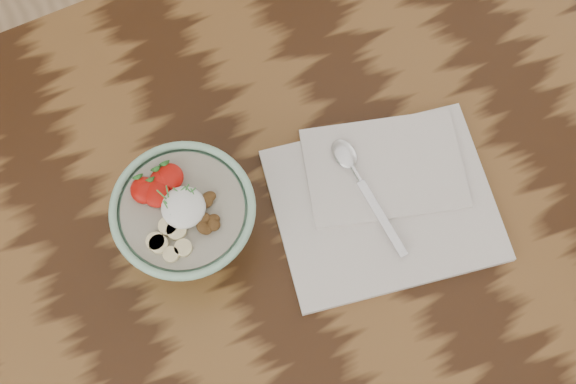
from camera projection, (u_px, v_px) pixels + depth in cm
name	position (u px, v px, depth cm)	size (l,w,h in cm)	color
table	(260.00, 273.00, 110.67)	(160.00, 90.00, 75.00)	black
breakfast_bowl	(185.00, 218.00, 97.33)	(17.35, 17.35, 11.81)	#93C6A6
napkin	(384.00, 197.00, 103.84)	(31.48, 27.45, 1.71)	silver
spoon	(354.00, 170.00, 103.67)	(3.18, 17.83, 0.93)	silver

